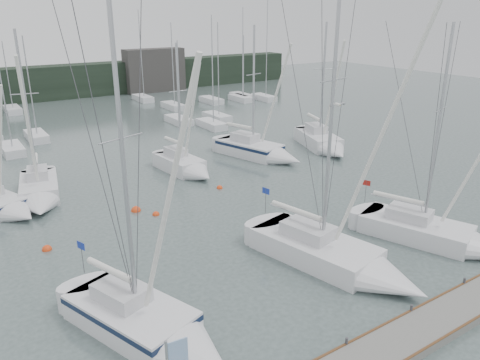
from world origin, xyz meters
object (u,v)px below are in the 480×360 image
sailboat_mid_c (187,167)px  sailboat_near_left (157,329)px  buoy_a (156,215)px  buoy_c (47,250)px  sailboat_mid_b (40,195)px  sailboat_near_center (349,263)px  sailboat_near_right (448,238)px  sailboat_mid_d (263,152)px  sailboat_mid_e (325,144)px  sailboat_mid_a (4,206)px  buoy_d (136,211)px  buoy_b (220,188)px

sailboat_mid_c → sailboat_near_left: bearing=-126.6°
buoy_a → buoy_c: size_ratio=0.86×
sailboat_mid_b → buoy_c: size_ratio=22.47×
sailboat_near_center → buoy_c: (-12.63, 11.29, -0.57)m
sailboat_near_right → sailboat_mid_d: 19.86m
sailboat_near_right → sailboat_mid_e: 20.20m
sailboat_mid_d → sailboat_near_left: bearing=-151.6°
sailboat_mid_d → sailboat_mid_a: bearing=165.5°
sailboat_near_center → sailboat_mid_e: (14.69, 17.56, 0.06)m
sailboat_mid_e → buoy_a: sailboat_mid_e is taller
buoy_d → sailboat_mid_e: bearing=10.4°
sailboat_near_left → sailboat_mid_a: 18.01m
sailboat_near_left → buoy_a: bearing=46.7°
buoy_c → buoy_d: bearing=21.0°
sailboat_near_left → sailboat_mid_e: size_ratio=1.12×
sailboat_near_center → sailboat_near_right: sailboat_near_center is taller
sailboat_near_center → buoy_b: 14.32m
sailboat_mid_a → sailboat_mid_c: (14.07, 0.43, 0.04)m
buoy_a → buoy_b: buoy_a is taller
sailboat_mid_c → buoy_c: 14.81m
sailboat_mid_e → buoy_b: size_ratio=27.74×
sailboat_near_left → sailboat_mid_b: size_ratio=1.14×
sailboat_near_left → buoy_b: size_ratio=31.07×
sailboat_near_right → sailboat_mid_c: 20.83m
sailboat_mid_c → buoy_b: 4.40m
sailboat_near_center → buoy_c: size_ratio=29.67×
sailboat_near_left → buoy_d: (4.30, 13.24, -0.60)m
sailboat_mid_d → buoy_d: 15.22m
sailboat_near_right → buoy_d: 19.87m
sailboat_near_left → sailboat_mid_a: bearing=80.7°
sailboat_mid_a → buoy_a: sailboat_mid_a is taller
sailboat_mid_d → buoy_c: bearing=-176.1°
sailboat_near_center → buoy_b: (0.73, 14.29, -0.57)m
sailboat_near_right → sailboat_mid_e: sailboat_near_right is taller
sailboat_near_center → sailboat_mid_e: size_ratio=1.30×
sailboat_near_right → buoy_c: bearing=127.4°
buoy_d → sailboat_mid_d: bearing=19.3°
sailboat_near_left → buoy_c: size_ratio=25.54×
buoy_c → buoy_d: (6.34, 2.44, 0.00)m
sailboat_mid_e → buoy_c: sailboat_mid_e is taller
sailboat_mid_e → buoy_b: (-13.96, -3.27, -0.62)m
sailboat_mid_a → buoy_a: 10.26m
sailboat_mid_b → buoy_b: bearing=-9.9°
sailboat_near_left → buoy_d: 13.94m
buoy_a → buoy_b: bearing=17.4°
buoy_b → sailboat_mid_e: bearing=13.2°
buoy_c → buoy_a: bearing=8.5°
buoy_b → buoy_d: (-7.02, -0.56, 0.00)m
sailboat_mid_b → sailboat_mid_e: 26.13m
sailboat_near_center → sailboat_near_right: bearing=-21.3°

